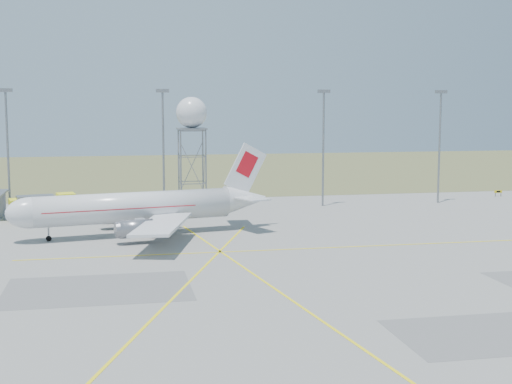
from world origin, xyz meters
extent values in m
plane|color=#9E9E99|center=(0.00, 0.00, 0.00)|extent=(400.00, 400.00, 0.00)
cube|color=#5B6336|center=(0.00, 140.00, 0.01)|extent=(400.00, 120.00, 0.03)
cylinder|color=gray|center=(-35.00, 66.00, 10.00)|extent=(0.36, 0.36, 20.00)
cube|color=gray|center=(-35.00, 66.00, 20.20)|extent=(2.20, 0.50, 0.60)
cylinder|color=gray|center=(-10.00, 66.00, 10.00)|extent=(0.36, 0.36, 20.00)
cube|color=gray|center=(-10.00, 66.00, 20.20)|extent=(2.20, 0.50, 0.60)
cylinder|color=gray|center=(18.00, 66.00, 10.00)|extent=(0.36, 0.36, 20.00)
cube|color=gray|center=(18.00, 66.00, 20.20)|extent=(2.20, 0.50, 0.60)
cylinder|color=gray|center=(40.00, 66.00, 10.00)|extent=(0.36, 0.36, 20.00)
cube|color=gray|center=(40.00, 66.00, 20.20)|extent=(2.20, 0.50, 0.60)
cylinder|color=black|center=(55.00, 72.00, 0.40)|extent=(0.10, 0.10, 0.80)
cylinder|color=black|center=(56.20, 72.00, 0.40)|extent=(0.10, 0.10, 0.80)
cube|color=yellow|center=(55.60, 72.00, 0.95)|extent=(1.60, 0.15, 0.50)
cube|color=black|center=(55.60, 71.92, 0.95)|extent=(0.80, 0.03, 0.30)
cylinder|color=silver|center=(-15.73, 43.54, 3.92)|extent=(27.13, 9.13, 4.13)
ellipsoid|color=silver|center=(-28.91, 41.00, 3.92)|extent=(7.27, 5.30, 4.13)
cube|color=black|center=(-30.12, 40.77, 4.54)|extent=(1.97, 2.53, 1.01)
cone|color=silver|center=(0.48, 46.66, 4.23)|extent=(6.86, 5.23, 4.13)
cube|color=silver|center=(0.48, 46.66, 8.57)|extent=(6.55, 1.56, 7.77)
cube|color=red|center=(0.69, 46.70, 9.29)|extent=(3.56, 1.02, 3.98)
cube|color=silver|center=(-0.65, 49.81, 4.75)|extent=(4.32, 6.20, 0.19)
cube|color=silver|center=(0.60, 43.32, 4.75)|extent=(4.32, 6.20, 0.19)
cube|color=silver|center=(-15.97, 52.95, 2.89)|extent=(13.88, 16.18, 0.37)
cube|color=silver|center=(-12.45, 34.71, 2.89)|extent=(9.08, 17.24, 0.37)
cylinder|color=slate|center=(-17.88, 49.22, 1.96)|extent=(4.71, 3.15, 2.37)
cylinder|color=slate|center=(-15.61, 37.47, 1.96)|extent=(4.71, 3.15, 2.37)
cube|color=red|center=(-17.76, 43.15, 4.03)|extent=(21.06, 8.00, 0.12)
cylinder|color=black|center=(-26.88, 41.39, 0.46)|extent=(0.85, 0.85, 0.93)
cube|color=black|center=(-13.71, 43.93, 0.46)|extent=(2.19, 6.28, 0.93)
cylinder|color=gray|center=(-13.71, 43.93, 0.93)|extent=(0.29, 0.29, 1.86)
cylinder|color=gray|center=(-7.18, 65.03, 6.90)|extent=(0.25, 0.25, 13.80)
cylinder|color=gray|center=(-2.93, 65.03, 6.90)|extent=(0.25, 0.25, 13.80)
cylinder|color=gray|center=(-2.93, 69.27, 6.90)|extent=(0.25, 0.25, 13.80)
cylinder|color=gray|center=(-7.18, 69.27, 6.90)|extent=(0.25, 0.25, 13.80)
cube|color=gray|center=(-5.06, 67.15, 13.80)|extent=(4.85, 4.85, 0.27)
sphere|color=silver|center=(-5.06, 67.15, 16.56)|extent=(5.31, 5.31, 5.31)
cube|color=yellow|center=(-29.28, 60.00, 2.22)|extent=(10.45, 5.35, 2.44)
cube|color=yellow|center=(-25.81, 60.74, 3.22)|extent=(3.25, 3.59, 1.55)
cube|color=black|center=(-25.05, 60.91, 3.33)|extent=(0.71, 2.84, 1.11)
cube|color=gray|center=(-30.36, 59.77, 3.66)|extent=(5.98, 3.77, 0.44)
camera|label=1|loc=(-18.16, -54.55, 17.91)|focal=50.00mm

